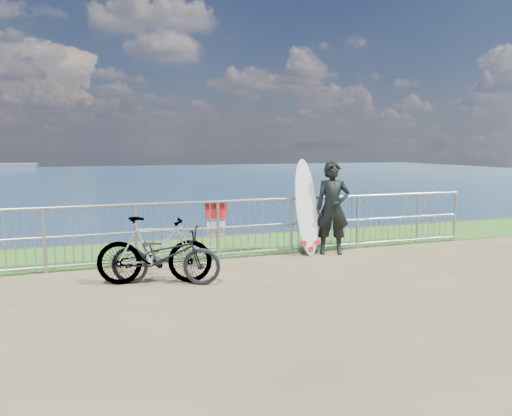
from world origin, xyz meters
name	(u,v)px	position (x,y,z in m)	size (l,w,h in m)	color
grass_strip	(227,246)	(0.00, 2.70, 0.01)	(120.00, 120.00, 0.00)	#2F7720
railing	(244,228)	(0.01, 1.60, 0.58)	(10.06, 0.10, 1.13)	#94969C
surfer	(332,208)	(1.75, 1.32, 0.91)	(0.67, 0.44, 1.83)	black
surfboard	(307,211)	(1.26, 1.44, 0.87)	(0.55, 0.51, 1.89)	white
bicycle_near	(166,256)	(-1.71, 0.25, 0.45)	(0.59, 1.71, 0.90)	black
bicycle_far	(155,250)	(-1.86, 0.32, 0.53)	(0.50, 1.76, 1.06)	black
bike_rack	(164,254)	(-1.60, 1.07, 0.30)	(1.77, 0.05, 0.37)	#94969C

